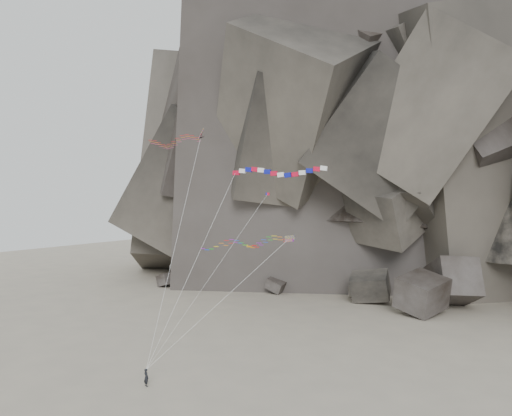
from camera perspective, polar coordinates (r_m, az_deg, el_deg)
The scene contains 8 objects.
ground at distance 57.88m, azimuth -2.94°, elevation -16.92°, with size 260.00×260.00×0.00m, color #A39883.
headland at distance 122.89m, azimuth 14.82°, elevation 12.24°, with size 110.00×70.00×84.00m, color #595248, non-canonical shape.
boulder_field at distance 89.03m, azimuth 10.46°, elevation -8.98°, with size 77.81×17.56×8.99m.
kite_flyer at distance 51.02m, azimuth -12.44°, elevation -18.26°, with size 0.68×0.45×1.95m, color black.
delta_kite at distance 66.51m, azimuth -9.62°, elevation 7.53°, with size 13.50×16.44×25.36m.
banner_kite at distance 59.30m, azimuth 2.50°, elevation 4.10°, with size 11.34×18.73×20.16m.
parafoil_kite at distance 57.55m, azimuth -1.68°, elevation -4.02°, with size 12.19×13.89×12.29m.
pennant_kite at distance 53.01m, azimuth -2.20°, elevation -3.48°, with size 6.71×12.67×16.97m.
Camera 1 is at (28.89, -46.94, 17.66)m, focal length 35.00 mm.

